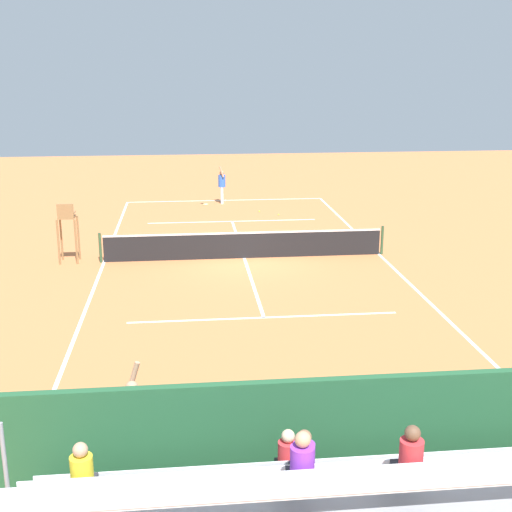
{
  "coord_description": "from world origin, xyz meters",
  "views": [
    {
      "loc": [
        2.09,
        23.5,
        6.72
      ],
      "look_at": [
        0.0,
        4.0,
        1.2
      ],
      "focal_mm": 47.53,
      "sensor_mm": 36.0,
      "label": 1
    }
  ],
  "objects_px": {
    "tennis_net": "(244,245)",
    "line_judge": "(133,417)",
    "courtside_bench": "(426,430)",
    "tennis_racket": "(205,204)",
    "equipment_bag": "(314,460)",
    "tennis_ball_far": "(278,215)",
    "tennis_player": "(222,184)",
    "bleacher_stand": "(339,491)",
    "umpire_chair": "(67,226)",
    "tennis_ball_near": "(259,211)"
  },
  "relations": [
    {
      "from": "tennis_player",
      "to": "line_judge",
      "type": "distance_m",
      "value": 23.45
    },
    {
      "from": "tennis_player",
      "to": "tennis_ball_far",
      "type": "distance_m",
      "value": 4.08
    },
    {
      "from": "courtside_bench",
      "to": "equipment_bag",
      "type": "distance_m",
      "value": 2.06
    },
    {
      "from": "umpire_chair",
      "to": "tennis_ball_near",
      "type": "bearing_deg",
      "value": -134.34
    },
    {
      "from": "tennis_net",
      "to": "equipment_bag",
      "type": "distance_m",
      "value": 13.4
    },
    {
      "from": "bleacher_stand",
      "to": "equipment_bag",
      "type": "height_order",
      "value": "bleacher_stand"
    },
    {
      "from": "tennis_net",
      "to": "tennis_racket",
      "type": "height_order",
      "value": "tennis_net"
    },
    {
      "from": "courtside_bench",
      "to": "tennis_racket",
      "type": "height_order",
      "value": "courtside_bench"
    },
    {
      "from": "tennis_player",
      "to": "tennis_racket",
      "type": "xyz_separation_m",
      "value": [
        0.85,
        0.17,
        -1.0
      ]
    },
    {
      "from": "tennis_player",
      "to": "tennis_ball_far",
      "type": "bearing_deg",
      "value": 128.2
    },
    {
      "from": "equipment_bag",
      "to": "tennis_player",
      "type": "xyz_separation_m",
      "value": [
        0.2,
        -23.6,
        0.84
      ]
    },
    {
      "from": "bleacher_stand",
      "to": "umpire_chair",
      "type": "height_order",
      "value": "bleacher_stand"
    },
    {
      "from": "tennis_net",
      "to": "bleacher_stand",
      "type": "height_order",
      "value": "bleacher_stand"
    },
    {
      "from": "courtside_bench",
      "to": "tennis_ball_near",
      "type": "relative_size",
      "value": 27.27
    },
    {
      "from": "equipment_bag",
      "to": "tennis_racket",
      "type": "height_order",
      "value": "equipment_bag"
    },
    {
      "from": "line_judge",
      "to": "tennis_net",
      "type": "bearing_deg",
      "value": -103.14
    },
    {
      "from": "courtside_bench",
      "to": "equipment_bag",
      "type": "bearing_deg",
      "value": 3.64
    },
    {
      "from": "tennis_player",
      "to": "tennis_ball_near",
      "type": "relative_size",
      "value": 29.18
    },
    {
      "from": "tennis_racket",
      "to": "tennis_ball_near",
      "type": "distance_m",
      "value": 3.25
    },
    {
      "from": "bleacher_stand",
      "to": "line_judge",
      "type": "bearing_deg",
      "value": -37.33
    },
    {
      "from": "tennis_net",
      "to": "tennis_player",
      "type": "height_order",
      "value": "tennis_player"
    },
    {
      "from": "tennis_net",
      "to": "courtside_bench",
      "type": "relative_size",
      "value": 5.72
    },
    {
      "from": "courtside_bench",
      "to": "tennis_racket",
      "type": "relative_size",
      "value": 3.27
    },
    {
      "from": "courtside_bench",
      "to": "tennis_player",
      "type": "height_order",
      "value": "tennis_player"
    },
    {
      "from": "umpire_chair",
      "to": "line_judge",
      "type": "height_order",
      "value": "umpire_chair"
    },
    {
      "from": "tennis_ball_far",
      "to": "tennis_player",
      "type": "bearing_deg",
      "value": -51.8
    },
    {
      "from": "tennis_net",
      "to": "courtside_bench",
      "type": "bearing_deg",
      "value": 98.62
    },
    {
      "from": "tennis_player",
      "to": "tennis_ball_near",
      "type": "distance_m",
      "value": 2.96
    },
    {
      "from": "line_judge",
      "to": "tennis_player",
      "type": "bearing_deg",
      "value": -96.97
    },
    {
      "from": "courtside_bench",
      "to": "tennis_ball_far",
      "type": "bearing_deg",
      "value": -90.64
    },
    {
      "from": "tennis_player",
      "to": "tennis_ball_near",
      "type": "bearing_deg",
      "value": 125.91
    },
    {
      "from": "tennis_net",
      "to": "line_judge",
      "type": "relative_size",
      "value": 5.35
    },
    {
      "from": "tennis_racket",
      "to": "tennis_ball_near",
      "type": "relative_size",
      "value": 8.34
    },
    {
      "from": "equipment_bag",
      "to": "tennis_ball_near",
      "type": "distance_m",
      "value": 21.38
    },
    {
      "from": "tennis_ball_far",
      "to": "tennis_ball_near",
      "type": "bearing_deg",
      "value": -46.3
    },
    {
      "from": "tennis_net",
      "to": "tennis_racket",
      "type": "bearing_deg",
      "value": -83.97
    },
    {
      "from": "tennis_net",
      "to": "tennis_ball_far",
      "type": "relative_size",
      "value": 156.06
    },
    {
      "from": "umpire_chair",
      "to": "tennis_ball_near",
      "type": "height_order",
      "value": "umpire_chair"
    },
    {
      "from": "tennis_net",
      "to": "umpire_chair",
      "type": "distance_m",
      "value": 6.25
    },
    {
      "from": "tennis_racket",
      "to": "tennis_ball_far",
      "type": "bearing_deg",
      "value": 138.32
    },
    {
      "from": "umpire_chair",
      "to": "tennis_racket",
      "type": "distance_m",
      "value": 11.23
    },
    {
      "from": "tennis_ball_far",
      "to": "line_judge",
      "type": "height_order",
      "value": "line_judge"
    },
    {
      "from": "umpire_chair",
      "to": "equipment_bag",
      "type": "xyz_separation_m",
      "value": [
        -6.19,
        13.52,
        -1.13
      ]
    },
    {
      "from": "courtside_bench",
      "to": "tennis_player",
      "type": "distance_m",
      "value": 23.58
    },
    {
      "from": "equipment_bag",
      "to": "tennis_player",
      "type": "distance_m",
      "value": 23.61
    },
    {
      "from": "bleacher_stand",
      "to": "tennis_net",
      "type": "bearing_deg",
      "value": -90.14
    },
    {
      "from": "tennis_racket",
      "to": "tennis_ball_far",
      "type": "relative_size",
      "value": 8.34
    },
    {
      "from": "tennis_racket",
      "to": "tennis_ball_far",
      "type": "xyz_separation_m",
      "value": [
        -3.3,
        2.94,
        0.02
      ]
    },
    {
      "from": "tennis_net",
      "to": "tennis_racket",
      "type": "xyz_separation_m",
      "value": [
        1.06,
        -10.02,
        -0.49
      ]
    },
    {
      "from": "bleacher_stand",
      "to": "tennis_player",
      "type": "bearing_deg",
      "value": -89.62
    }
  ]
}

